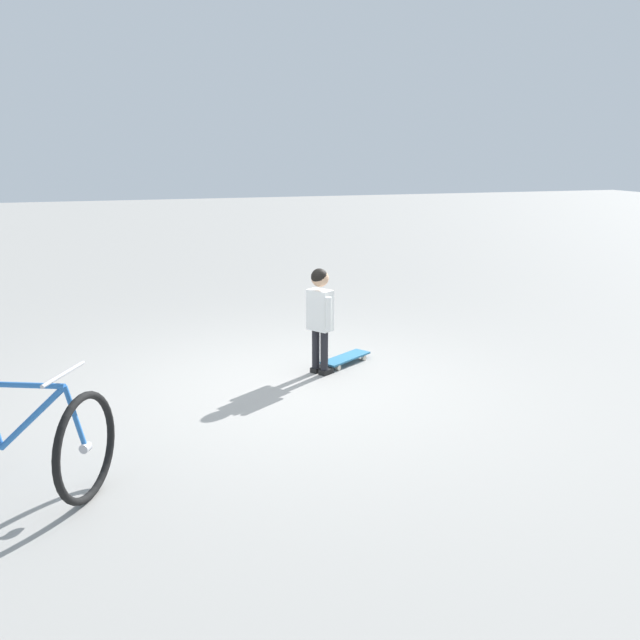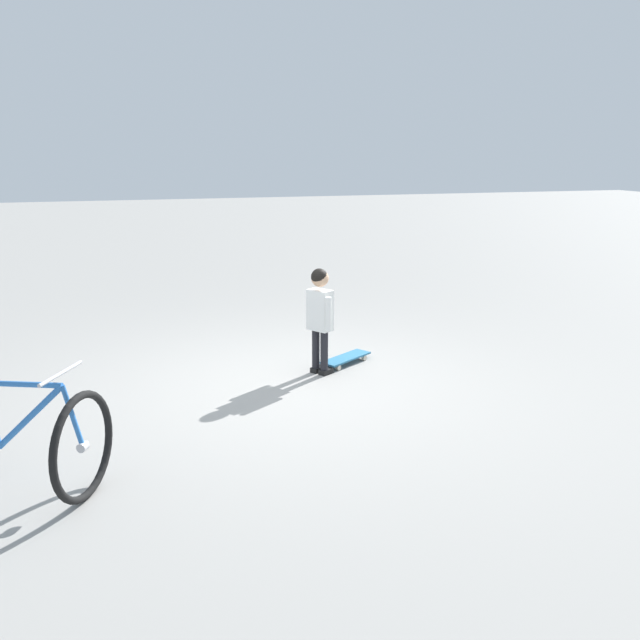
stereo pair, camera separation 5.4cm
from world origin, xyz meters
name	(u,v)px [view 1 (the left image)]	position (x,y,z in m)	size (l,w,h in m)	color
ground_plane	(283,389)	(0.00, 0.00, 0.00)	(50.00, 50.00, 0.00)	gray
child_person	(320,309)	(0.31, -0.46, 0.66)	(0.41, 0.26, 1.06)	black
skateboard	(346,358)	(0.53, -0.81, 0.06)	(0.49, 0.62, 0.07)	teal
bicycle_mid	(11,438)	(-1.36, 2.12, 0.38)	(1.12, 1.28, 0.85)	black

